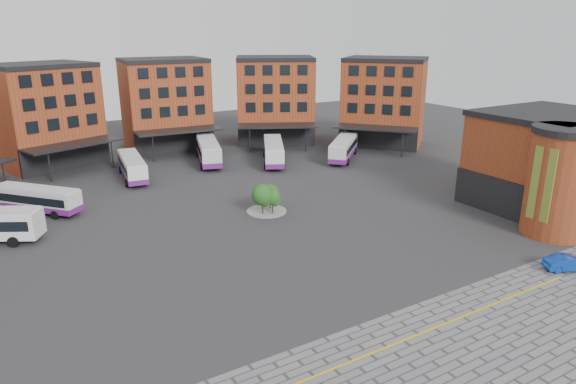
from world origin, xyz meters
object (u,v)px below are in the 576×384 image
bus_e (273,151)px  bus_f (344,148)px  bus_b (36,199)px  bus_d (208,151)px  blue_car (568,263)px  tree_island (267,197)px  bus_c (132,167)px

bus_e → bus_f: bus_e is taller
bus_b → bus_d: (24.49, 10.60, 0.27)m
bus_b → blue_car: size_ratio=2.34×
tree_island → bus_b: bearing=148.8°
bus_d → bus_e: size_ratio=1.07×
tree_island → blue_car: tree_island is taller
tree_island → bus_e: tree_island is taller
bus_c → bus_d: size_ratio=0.90×
bus_e → blue_car: size_ratio=2.91×
bus_d → blue_car: bearing=-59.1°
bus_e → blue_car: bearing=-58.0°
bus_b → bus_c: bus_c is taller
tree_island → bus_c: tree_island is taller
bus_b → bus_e: (32.72, 5.45, 0.21)m
bus_f → blue_car: bearing=-53.1°
bus_d → bus_f: 20.49m
tree_island → bus_e: (11.22, 18.46, -0.06)m
bus_d → bus_f: bus_d is taller
bus_c → bus_e: size_ratio=0.96×
tree_island → bus_c: 22.76m
bus_d → bus_c: bearing=-149.9°
bus_f → tree_island: bearing=-98.7°
tree_island → bus_d: bearing=82.8°
bus_e → bus_c: bearing=-159.5°
bus_b → blue_car: bus_b is taller
bus_c → bus_e: bus_e is taller
bus_c → blue_car: size_ratio=2.80×
bus_f → bus_d: bearing=-158.4°
bus_c → bus_d: bearing=20.0°
bus_c → bus_d: bus_d is taller
bus_c → bus_f: (30.59, -5.91, 0.08)m
bus_c → bus_f: size_ratio=1.10×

